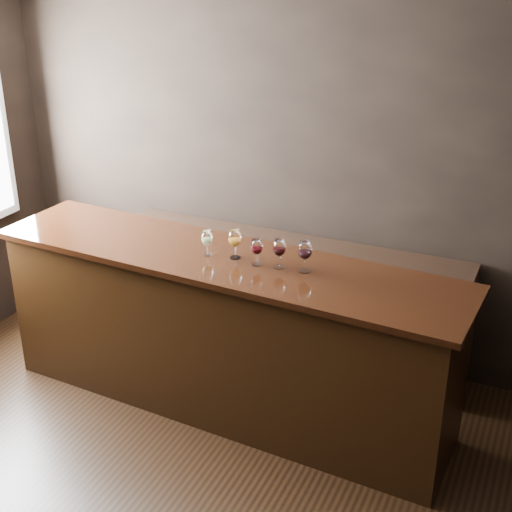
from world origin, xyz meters
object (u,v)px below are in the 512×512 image
at_px(glass_white, 207,239).
at_px(glass_red_b, 279,248).
at_px(back_bar_shelf, 289,300).
at_px(glass_amber, 235,239).
at_px(bar_counter, 224,336).
at_px(glass_red_a, 257,247).
at_px(glass_red_c, 305,251).

xyz_separation_m(glass_white, glass_red_b, (0.52, 0.02, 0.02)).
distance_m(back_bar_shelf, glass_amber, 1.14).
height_order(bar_counter, glass_white, glass_white).
bearing_deg(back_bar_shelf, glass_white, -108.36).
bearing_deg(back_bar_shelf, glass_red_a, -83.43).
xyz_separation_m(bar_counter, glass_white, (-0.10, -0.01, 0.73)).
xyz_separation_m(back_bar_shelf, glass_amber, (-0.08, -0.79, 0.82)).
bearing_deg(glass_red_a, glass_red_c, 5.72).
bearing_deg(glass_amber, glass_red_a, -11.99).
bearing_deg(bar_counter, back_bar_shelf, 81.62).
bearing_deg(glass_red_a, glass_amber, 168.01).
bearing_deg(glass_red_c, glass_white, -177.76).
distance_m(glass_amber, glass_red_b, 0.33).
relative_size(glass_white, glass_red_c, 0.83).
xyz_separation_m(glass_white, glass_red_a, (0.37, -0.01, 0.00)).
bearing_deg(glass_white, glass_red_a, -0.82).
height_order(glass_white, glass_amber, glass_amber).
bearing_deg(back_bar_shelf, bar_counter, -101.80).
distance_m(glass_red_b, glass_red_c, 0.17).
relative_size(glass_red_a, glass_red_b, 0.92).
height_order(back_bar_shelf, glass_red_a, glass_red_a).
xyz_separation_m(glass_white, glass_amber, (0.19, 0.03, 0.02)).
distance_m(bar_counter, glass_red_c, 0.95).
distance_m(glass_red_a, glass_red_c, 0.32).
relative_size(back_bar_shelf, glass_red_a, 15.29).
distance_m(glass_amber, glass_red_a, 0.18).
bearing_deg(glass_red_b, glass_white, -178.24).
xyz_separation_m(glass_red_a, glass_red_c, (0.32, 0.03, 0.02)).
bearing_deg(bar_counter, glass_amber, 14.63).
bearing_deg(back_bar_shelf, glass_red_b, -73.13).
bearing_deg(glass_red_a, bar_counter, 175.69).
bearing_deg(glass_white, glass_red_c, 2.24).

